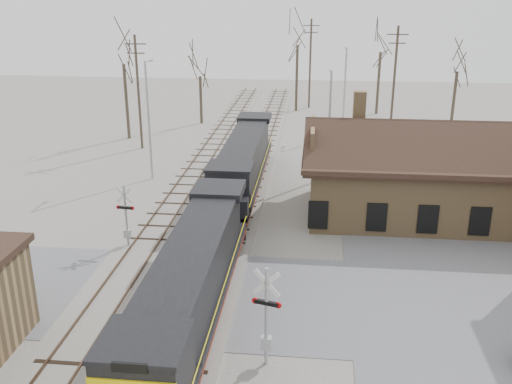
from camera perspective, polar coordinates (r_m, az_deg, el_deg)
ground at (r=28.59m, az=-5.19°, el=-10.28°), size 140.00×140.00×0.00m
road at (r=28.58m, az=-5.19°, el=-10.26°), size 60.00×9.00×0.03m
track_main at (r=42.04m, az=-1.33°, el=0.01°), size 3.40×90.00×0.24m
track_siding at (r=42.82m, az=-7.32°, el=0.22°), size 3.40×90.00×0.24m
depot at (r=38.75m, az=15.93°, el=1.15°), size 15.20×9.31×7.90m
locomotive_lead at (r=24.58m, az=-6.90°, el=-10.02°), size 2.72×18.24×4.05m
locomotive_trailing at (r=41.42m, az=-1.35°, el=2.71°), size 2.72×18.24×3.83m
crossbuck_near at (r=22.86m, az=1.05°, el=-12.73°), size 1.20×0.40×4.28m
crossbuck_far at (r=33.53m, az=-12.86°, el=-2.60°), size 1.09×0.29×3.80m
streetlight_a at (r=44.74m, az=-10.67°, el=7.64°), size 0.25×2.04×9.18m
streetlight_b at (r=44.70m, az=7.35°, el=7.28°), size 0.25×2.04×8.40m
streetlight_c at (r=58.94m, az=8.86°, el=10.39°), size 0.25×2.04×8.73m
utility_pole_a at (r=53.78m, az=-11.68°, el=9.89°), size 2.00×0.24×10.37m
utility_pole_b at (r=72.09m, az=5.44°, el=12.79°), size 2.00×0.24×10.76m
utility_pole_c at (r=57.41m, az=13.63°, el=10.64°), size 2.00×0.24×10.93m
tree_a at (r=57.45m, az=-13.19°, el=13.54°), size 4.89×4.89×11.99m
tree_b at (r=63.30m, az=-5.64°, el=12.19°), size 3.46×3.46×8.47m
tree_c at (r=69.67m, az=4.20°, el=15.50°), size 5.24×5.24×12.83m
tree_d at (r=69.36m, az=12.42°, el=14.48°), size 4.82×4.82×11.81m
tree_e at (r=62.89m, az=19.58°, el=12.20°), size 4.12×4.12×10.10m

